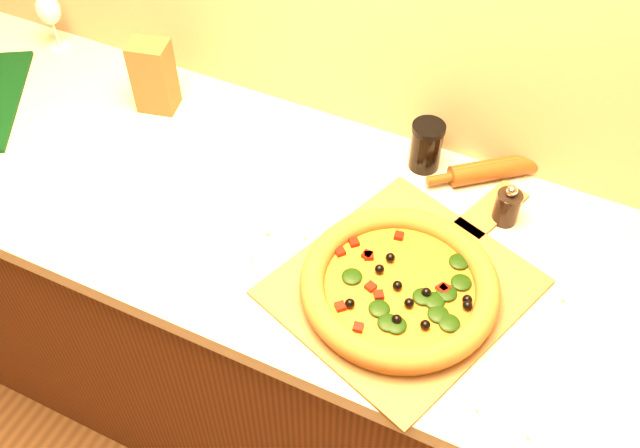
# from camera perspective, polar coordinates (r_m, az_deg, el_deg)

# --- Properties ---
(cabinet) EXTENTS (2.80, 0.65, 0.86)m
(cabinet) POSITION_cam_1_polar(r_m,az_deg,el_deg) (1.86, -0.43, -9.38)
(cabinet) COLOR #41230E
(cabinet) RESTS_ON ground
(countertop) EXTENTS (2.84, 0.68, 0.04)m
(countertop) POSITION_cam_1_polar(r_m,az_deg,el_deg) (1.50, -0.53, -0.24)
(countertop) COLOR beige
(countertop) RESTS_ON cabinet
(pizza_peel) EXTENTS (0.52, 0.64, 0.01)m
(pizza_peel) POSITION_cam_1_polar(r_m,az_deg,el_deg) (1.39, 7.04, -4.62)
(pizza_peel) COLOR brown
(pizza_peel) RESTS_ON countertop
(pizza) EXTENTS (0.37, 0.37, 0.05)m
(pizza) POSITION_cam_1_polar(r_m,az_deg,el_deg) (1.34, 6.35, -4.94)
(pizza) COLOR #AF822B
(pizza) RESTS_ON pizza_peel
(pepper_grinder) EXTENTS (0.05, 0.05, 0.10)m
(pepper_grinder) POSITION_cam_1_polar(r_m,az_deg,el_deg) (1.50, 14.75, 1.37)
(pepper_grinder) COLOR black
(pepper_grinder) RESTS_ON countertop
(rolling_pin) EXTENTS (0.28, 0.23, 0.05)m
(rolling_pin) POSITION_cam_1_polar(r_m,az_deg,el_deg) (1.61, 14.38, 4.37)
(rolling_pin) COLOR #602C10
(rolling_pin) RESTS_ON countertop
(wine_glass) EXTENTS (0.06, 0.06, 0.15)m
(wine_glass) POSITION_cam_1_polar(r_m,az_deg,el_deg) (2.01, -20.89, 15.63)
(wine_glass) COLOR silver
(wine_glass) RESTS_ON countertop
(paper_bag) EXTENTS (0.10, 0.09, 0.18)m
(paper_bag) POSITION_cam_1_polar(r_m,az_deg,el_deg) (1.74, -13.16, 11.44)
(paper_bag) COLOR brown
(paper_bag) RESTS_ON countertop
(dark_jar) EXTENTS (0.07, 0.07, 0.12)m
(dark_jar) POSITION_cam_1_polar(r_m,az_deg,el_deg) (1.57, 8.49, 6.21)
(dark_jar) COLOR black
(dark_jar) RESTS_ON countertop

